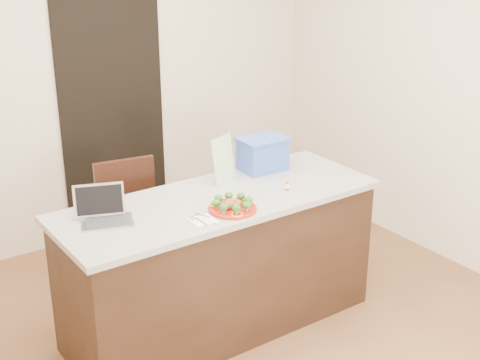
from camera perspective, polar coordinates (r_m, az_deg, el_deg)
ground at (r=4.40m, az=0.17°, el=-13.66°), size 4.00×4.00×0.00m
room_shell at (r=3.72m, az=0.19°, el=7.24°), size 4.00×4.00×4.00m
doorway at (r=5.60m, az=-10.76°, el=5.16°), size 0.90×0.02×2.00m
island at (r=4.34m, az=-1.74°, el=-7.09°), size 2.06×0.76×0.92m
plate at (r=3.95m, az=-0.65°, el=-2.45°), size 0.29×0.29×0.02m
meatballs at (r=3.95m, az=-0.64°, el=-2.06°), size 0.12×0.12×0.04m
broccoli at (r=3.94m, az=-0.65°, el=-1.84°), size 0.23×0.23×0.04m
pepper_rings at (r=3.95m, az=-0.65°, el=-2.31°), size 0.25×0.26×0.01m
napkin at (r=3.83m, az=-3.20°, el=-3.46°), size 0.14×0.14×0.01m
fork at (r=3.82m, az=-3.54°, el=-3.40°), size 0.03×0.16×0.00m
knife at (r=3.82m, az=-2.68°, el=-3.35°), size 0.04×0.20×0.01m
yogurt_bottle at (r=4.21m, az=4.03°, el=-0.70°), size 0.03×0.03×0.07m
laptop at (r=3.89m, az=-11.57°, el=-2.65°), size 0.34×0.32×0.20m
leaflet at (r=4.34m, az=-1.42°, el=1.77°), size 0.21×0.12×0.30m
blue_box at (r=4.56m, az=1.95°, el=2.26°), size 0.32×0.24×0.23m
chair at (r=4.78m, az=-9.06°, el=-3.36°), size 0.49×0.50×0.97m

